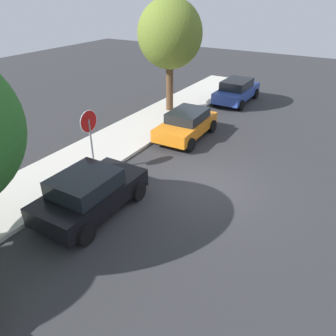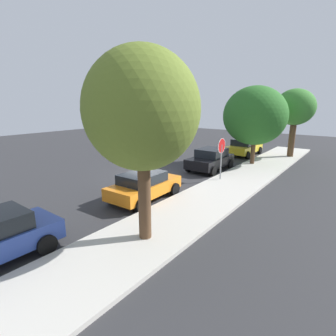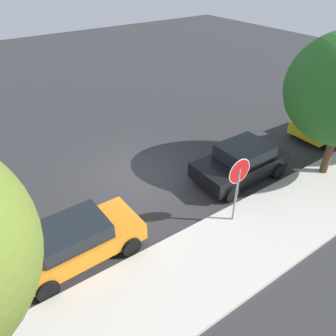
# 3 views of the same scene
# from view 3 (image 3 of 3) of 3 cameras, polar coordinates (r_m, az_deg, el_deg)

# --- Properties ---
(ground_plane) EXTENTS (60.00, 60.00, 0.00)m
(ground_plane) POSITION_cam_3_polar(r_m,az_deg,el_deg) (14.05, -5.79, -1.11)
(ground_plane) COLOR #2D2D30
(sidewalk_curb) EXTENTS (32.00, 3.06, 0.14)m
(sidewalk_curb) POSITION_cam_3_polar(r_m,az_deg,el_deg) (10.70, 9.63, -14.63)
(sidewalk_curb) COLOR beige
(sidewalk_curb) RESTS_ON ground_plane
(stop_sign) EXTENTS (0.89, 0.08, 2.60)m
(stop_sign) POSITION_cam_3_polar(r_m,az_deg,el_deg) (10.77, 12.12, -2.08)
(stop_sign) COLOR gray
(stop_sign) RESTS_ON ground_plane
(parked_car_black) EXTENTS (3.91, 2.11, 1.48)m
(parked_car_black) POSITION_cam_3_polar(r_m,az_deg,el_deg) (13.72, 12.55, 1.06)
(parked_car_black) COLOR black
(parked_car_black) RESTS_ON ground_plane
(parked_car_orange) EXTENTS (3.91, 2.06, 1.36)m
(parked_car_orange) POSITION_cam_3_polar(r_m,az_deg,el_deg) (10.45, -15.64, -11.94)
(parked_car_orange) COLOR orange
(parked_car_orange) RESTS_ON ground_plane
(parked_car_yellow) EXTENTS (4.33, 2.18, 1.47)m
(parked_car_yellow) POSITION_cam_3_polar(r_m,az_deg,el_deg) (18.78, 26.52, 7.41)
(parked_car_yellow) COLOR yellow
(parked_car_yellow) RESTS_ON ground_plane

